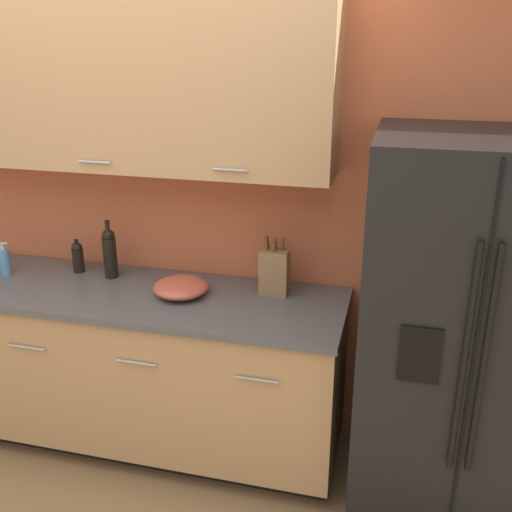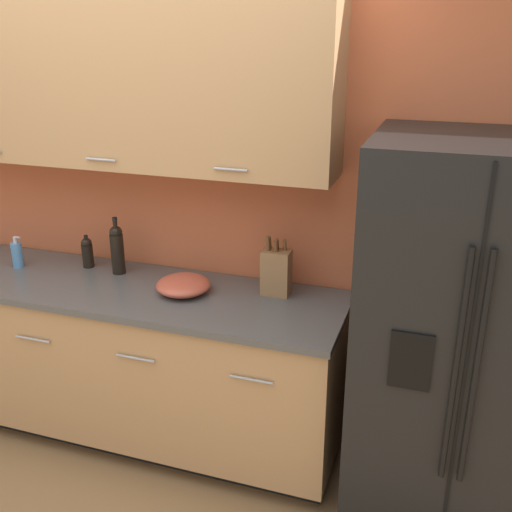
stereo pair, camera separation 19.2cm
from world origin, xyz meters
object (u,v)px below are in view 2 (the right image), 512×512
object	(u,v)px
wine_bottle	(117,248)
oil_bottle	(87,252)
mixing_bowl	(183,285)
knife_block	(276,272)
refrigerator	(464,344)
soap_dispenser	(17,255)

from	to	relation	value
wine_bottle	oil_bottle	xyz separation A→B (m)	(-0.21, 0.03, -0.05)
mixing_bowl	knife_block	bearing A→B (deg)	16.62
oil_bottle	refrigerator	bearing A→B (deg)	-6.20
refrigerator	wine_bottle	bearing A→B (deg)	173.88
wine_bottle	soap_dispenser	world-z (taller)	wine_bottle
knife_block	wine_bottle	bearing A→B (deg)	-179.51
refrigerator	wine_bottle	size ratio (longest dim) A/B	5.60
wine_bottle	mixing_bowl	distance (m)	0.47
wine_bottle	knife_block	bearing A→B (deg)	0.49
knife_block	soap_dispenser	bearing A→B (deg)	-175.64
soap_dispenser	oil_bottle	world-z (taller)	oil_bottle
refrigerator	soap_dispenser	xyz separation A→B (m)	(-2.36, 0.09, 0.09)
mixing_bowl	oil_bottle	bearing A→B (deg)	166.95
wine_bottle	mixing_bowl	world-z (taller)	wine_bottle
wine_bottle	oil_bottle	size ratio (longest dim) A/B	1.71
soap_dispenser	mixing_bowl	bearing A→B (deg)	-1.22
refrigerator	oil_bottle	size ratio (longest dim) A/B	9.57
oil_bottle	mixing_bowl	bearing A→B (deg)	-13.05
soap_dispenser	knife_block	bearing A→B (deg)	4.36
soap_dispenser	mixing_bowl	size ratio (longest dim) A/B	0.67
knife_block	oil_bottle	xyz separation A→B (m)	(-1.10, 0.02, -0.03)
oil_bottle	mixing_bowl	size ratio (longest dim) A/B	0.68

